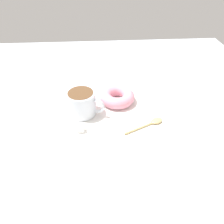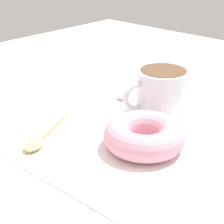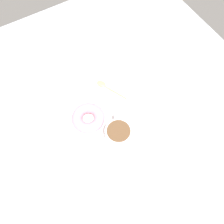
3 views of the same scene
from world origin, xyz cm
name	(u,v)px [view 3 (image 3 of 3)]	position (x,y,z in cm)	size (l,w,h in cm)	color
ground_plane	(105,120)	(0.00, 0.00, -1.00)	(120.00, 120.00, 2.00)	#B2BCC6
napkin	(112,115)	(2.91, 0.09, 0.15)	(33.13, 33.13, 0.30)	white
coffee_cup	(119,134)	(0.29, -8.57, 4.06)	(8.56, 11.18, 7.24)	silver
donut	(88,118)	(-5.11, 2.30, 2.15)	(11.24, 11.24, 3.71)	pink
spoon	(105,86)	(6.59, 11.25, 0.70)	(6.70, 12.02, 0.90)	#D8B772
sugar_cube	(139,127)	(8.15, -8.80, 1.22)	(1.83, 1.83, 1.83)	white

